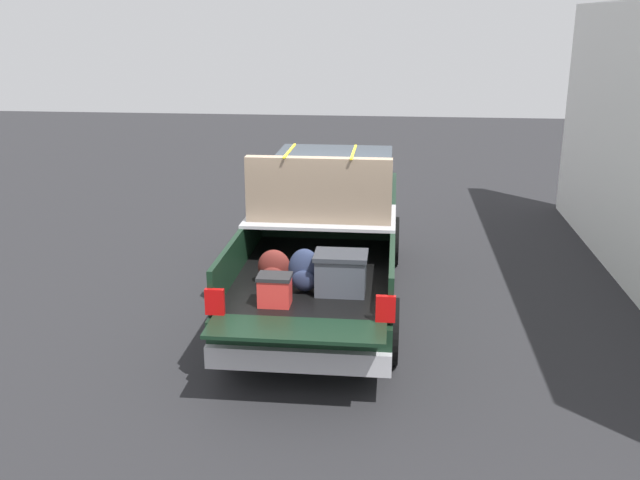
{
  "coord_description": "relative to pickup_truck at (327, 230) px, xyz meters",
  "views": [
    {
      "loc": [
        -9.29,
        -0.92,
        3.83
      ],
      "look_at": [
        -0.6,
        0.0,
        1.1
      ],
      "focal_mm": 39.99,
      "sensor_mm": 36.0,
      "label": 1
    }
  ],
  "objects": [
    {
      "name": "pickup_truck",
      "position": [
        0.0,
        0.0,
        0.0
      ],
      "size": [
        6.05,
        2.06,
        2.23
      ],
      "color": "black",
      "rests_on": "ground_plane"
    },
    {
      "name": "ground_plane",
      "position": [
        -0.36,
        0.0,
        -0.95
      ],
      "size": [
        40.0,
        40.0,
        0.0
      ],
      "primitive_type": "plane",
      "color": "#262628"
    }
  ]
}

